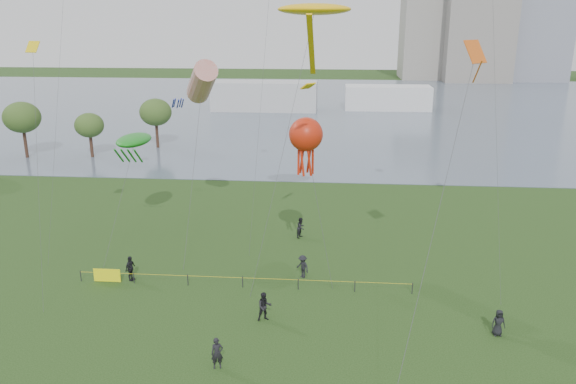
{
  "coord_description": "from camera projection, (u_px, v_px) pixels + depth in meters",
  "views": [
    {
      "loc": [
        2.81,
        -23.68,
        18.38
      ],
      "look_at": [
        0.0,
        10.0,
        8.0
      ],
      "focal_mm": 35.0,
      "sensor_mm": 36.0,
      "label": 1
    }
  ],
  "objects": [
    {
      "name": "building_low",
      "position": [
        427.0,
        34.0,
        181.57
      ],
      "size": [
        16.0,
        18.0,
        28.0
      ],
      "primitive_type": "cube",
      "color": "gray",
      "rests_on": "ground_plane"
    },
    {
      "name": "building_mid",
      "position": [
        477.0,
        18.0,
        173.28
      ],
      "size": [
        20.0,
        20.0,
        38.0
      ],
      "primitive_type": "cube",
      "color": "gray",
      "rests_on": "ground_plane"
    },
    {
      "name": "spectator_c",
      "position": [
        130.0,
        268.0,
        41.11
      ],
      "size": [
        0.7,
        1.19,
        1.9
      ],
      "primitive_type": "imported",
      "rotation": [
        0.0,
        0.0,
        1.34
      ],
      "color": "black",
      "rests_on": "ground_plane"
    },
    {
      "name": "pavilion_right",
      "position": [
        387.0,
        98.0,
        119.69
      ],
      "size": [
        18.0,
        7.0,
        5.0
      ],
      "primitive_type": "cube",
      "color": "silver",
      "rests_on": "ground_plane"
    },
    {
      "name": "kite_delta",
      "position": [
        472.0,
        70.0,
        30.26
      ],
      "size": [
        6.1,
        13.14,
        17.35
      ],
      "rotation": [
        0.0,
        0.0,
        -0.06
      ],
      "color": "#3F3F42"
    },
    {
      "name": "spectator_f",
      "position": [
        217.0,
        353.0,
        30.71
      ],
      "size": [
        0.77,
        0.62,
        1.82
      ],
      "primitive_type": "imported",
      "rotation": [
        0.0,
        0.0,
        0.31
      ],
      "color": "black",
      "rests_on": "ground_plane"
    },
    {
      "name": "trees",
      "position": [
        29.0,
        118.0,
        75.03
      ],
      "size": [
        28.54,
        21.02,
        9.01
      ],
      "color": "#352118",
      "rests_on": "ground_plane"
    },
    {
      "name": "fence",
      "position": [
        159.0,
        277.0,
        40.61
      ],
      "size": [
        24.07,
        0.07,
        1.05
      ],
      "color": "black",
      "rests_on": "ground_plane"
    },
    {
      "name": "kite_creature",
      "position": [
        134.0,
        140.0,
        47.79
      ],
      "size": [
        2.66,
        9.65,
        9.06
      ],
      "rotation": [
        0.0,
        0.0,
        0.14
      ],
      "color": "#3F3F42"
    },
    {
      "name": "lake",
      "position": [
        322.0,
        107.0,
        123.43
      ],
      "size": [
        400.0,
        120.0,
        0.08
      ],
      "primitive_type": "cube",
      "color": "slate",
      "rests_on": "ground_plane"
    },
    {
      "name": "kite_windsock",
      "position": [
        202.0,
        82.0,
        46.34
      ],
      "size": [
        4.33,
        10.17,
        15.44
      ],
      "rotation": [
        0.0,
        0.0,
        -0.14
      ],
      "color": "#3F3F42"
    },
    {
      "name": "spectator_b",
      "position": [
        303.0,
        266.0,
        41.59
      ],
      "size": [
        1.28,
        1.25,
        1.76
      ],
      "primitive_type": "imported",
      "rotation": [
        0.0,
        0.0,
        -0.75
      ],
      "color": "black",
      "rests_on": "ground_plane"
    },
    {
      "name": "kite_stingray",
      "position": [
        314.0,
        10.0,
        39.67
      ],
      "size": [
        6.56,
        10.12,
        19.53
      ],
      "rotation": [
        0.0,
        0.0,
        -0.27
      ],
      "color": "#3F3F42"
    },
    {
      "name": "spectator_a",
      "position": [
        264.0,
        307.0,
        35.6
      ],
      "size": [
        1.13,
        1.01,
        1.92
      ],
      "primitive_type": "imported",
      "rotation": [
        0.0,
        0.0,
        0.35
      ],
      "color": "black",
      "rests_on": "ground_plane"
    },
    {
      "name": "spectator_d",
      "position": [
        498.0,
        323.0,
        33.95
      ],
      "size": [
        0.86,
        0.6,
        1.68
      ],
      "primitive_type": "imported",
      "rotation": [
        0.0,
        0.0,
        0.08
      ],
      "color": "black",
      "rests_on": "ground_plane"
    },
    {
      "name": "spectator_g",
      "position": [
        301.0,
        228.0,
        49.31
      ],
      "size": [
        1.0,
        1.09,
        1.81
      ],
      "primitive_type": "imported",
      "rotation": [
        0.0,
        0.0,
        1.12
      ],
      "color": "black",
      "rests_on": "ground_plane"
    },
    {
      "name": "kite_octopus",
      "position": [
        306.0,
        135.0,
        39.13
      ],
      "size": [
        3.33,
        3.31,
        11.94
      ],
      "rotation": [
        0.0,
        0.0,
        -0.07
      ],
      "color": "#3F3F42"
    },
    {
      "name": "pavilion_left",
      "position": [
        265.0,
        96.0,
        118.75
      ],
      "size": [
        22.0,
        8.0,
        6.0
      ],
      "primitive_type": "cube",
      "color": "silver",
      "rests_on": "ground_plane"
    }
  ]
}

